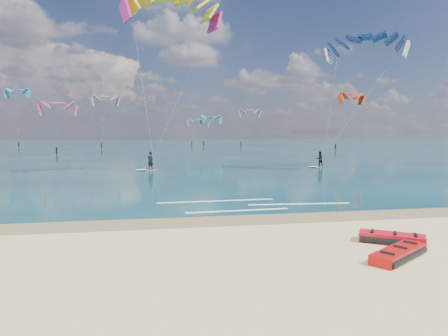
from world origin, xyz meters
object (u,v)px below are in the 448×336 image
(packed_kite_mid, at_px, (391,243))
(kitesurfer_far, at_px, (343,96))
(kitesurfer_main, at_px, (162,74))
(packed_kite_left, at_px, (398,258))

(packed_kite_mid, bearing_deg, kitesurfer_far, 100.52)
(packed_kite_mid, height_order, kitesurfer_main, kitesurfer_main)
(packed_kite_left, distance_m, kitesurfer_far, 33.18)
(packed_kite_mid, height_order, kitesurfer_far, kitesurfer_far)
(packed_kite_left, bearing_deg, kitesurfer_main, 70.19)
(kitesurfer_main, xyz_separation_m, kitesurfer_far, (19.69, 0.05, -1.84))
(kitesurfer_main, bearing_deg, packed_kite_left, -101.22)
(packed_kite_mid, relative_size, kitesurfer_main, 0.13)
(packed_kite_left, height_order, kitesurfer_main, kitesurfer_main)
(packed_kite_left, xyz_separation_m, kitesurfer_main, (-7.05, 29.55, 9.94))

